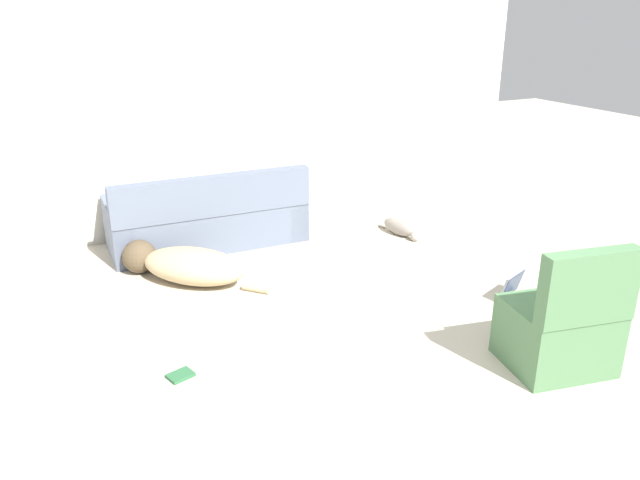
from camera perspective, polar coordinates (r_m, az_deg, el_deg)
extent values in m
plane|color=#BCB29E|center=(3.96, 15.13, -16.15)|extent=(20.00, 20.00, 0.00)
cube|color=beige|center=(6.87, -7.00, 12.34)|extent=(6.98, 0.06, 2.66)
cube|color=slate|center=(6.51, -10.26, 1.41)|extent=(1.97, 0.80, 0.41)
cube|color=slate|center=(6.09, -9.70, 4.01)|extent=(1.95, 0.18, 0.39)
cube|color=slate|center=(6.74, -3.11, 3.04)|extent=(0.21, 0.77, 0.55)
cube|color=slate|center=(6.34, -17.94, 0.84)|extent=(0.21, 0.77, 0.55)
ellipsoid|color=tan|center=(5.65, -11.48, -2.34)|extent=(1.04, 1.06, 0.30)
sphere|color=brown|center=(5.96, -16.19, -1.45)|extent=(0.44, 0.44, 0.31)
cylinder|color=tan|center=(5.42, -5.88, -4.44)|extent=(0.21, 0.22, 0.06)
ellipsoid|color=gray|center=(6.74, 7.23, 1.21)|extent=(0.24, 0.46, 0.17)
sphere|color=#A89E93|center=(6.58, 8.70, 0.34)|extent=(0.12, 0.12, 0.10)
cylinder|color=gray|center=(6.95, 5.65, 1.25)|extent=(0.04, 0.11, 0.02)
cube|color=gray|center=(5.48, 18.34, -5.44)|extent=(0.39, 0.33, 0.02)
cube|color=gray|center=(5.48, 17.12, -3.92)|extent=(0.33, 0.19, 0.22)
cube|color=#23334C|center=(5.47, 17.21, -3.95)|extent=(0.30, 0.17, 0.20)
cube|color=#2D663D|center=(4.36, -12.65, -11.98)|extent=(0.19, 0.17, 0.02)
cube|color=#4C754C|center=(4.58, 20.78, -8.13)|extent=(0.75, 0.68, 0.45)
cube|color=#4C754C|center=(4.22, 23.37, -4.00)|extent=(0.67, 0.24, 0.48)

